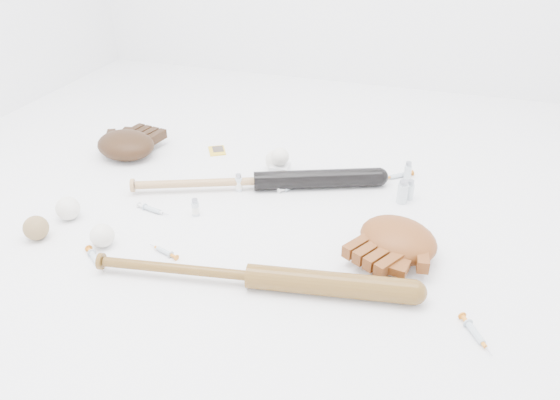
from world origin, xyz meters
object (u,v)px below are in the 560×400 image
(bat_dark, at_px, (257,181))
(pedestal, at_px, (280,169))
(bat_wood, at_px, (251,276))
(glove_dark, at_px, (126,144))

(bat_dark, bearing_deg, pedestal, 51.81)
(bat_wood, bearing_deg, pedestal, 92.02)
(bat_dark, xyz_separation_m, glove_dark, (-0.60, 0.10, 0.02))
(bat_wood, height_order, pedestal, bat_wood)
(bat_dark, bearing_deg, bat_wood, -93.79)
(glove_dark, xyz_separation_m, pedestal, (0.65, 0.05, -0.03))
(bat_dark, distance_m, pedestal, 0.15)
(bat_dark, distance_m, bat_wood, 0.55)
(pedestal, bearing_deg, bat_dark, -106.22)
(bat_dark, relative_size, bat_wood, 1.01)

